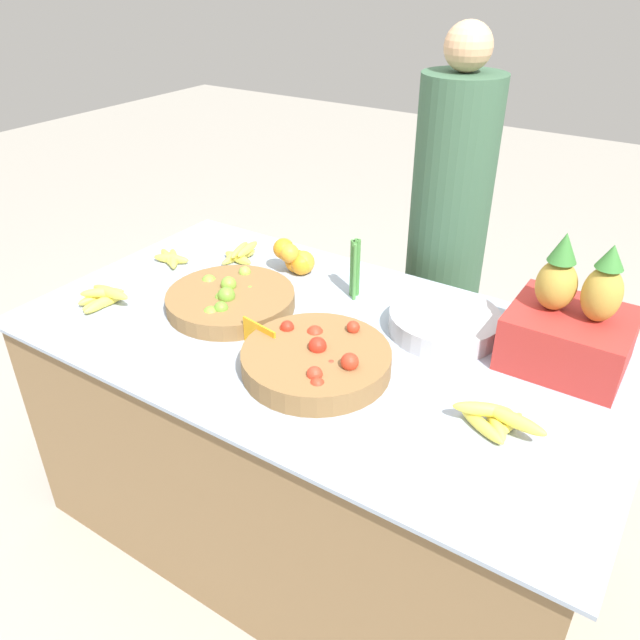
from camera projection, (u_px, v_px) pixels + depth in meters
name	position (u px, v px, depth m)	size (l,w,h in m)	color
ground_plane	(320.00, 521.00, 2.25)	(12.00, 12.00, 0.00)	#A39E93
market_table	(320.00, 437.00, 2.04)	(1.78, 1.00, 0.80)	olive
lime_bowl	(230.00, 300.00, 1.96)	(0.40, 0.40, 0.09)	olive
tomato_basket	(317.00, 360.00, 1.66)	(0.40, 0.40, 0.10)	olive
orange_pile	(296.00, 259.00, 2.16)	(0.14, 0.11, 0.12)	orange
metal_bowl	(444.00, 322.00, 1.83)	(0.33, 0.33, 0.06)	#B7B7BF
price_sign	(260.00, 337.00, 1.75)	(0.13, 0.03, 0.08)	orange
produce_crate	(570.00, 327.00, 1.65)	(0.31, 0.28, 0.37)	#B22D28
veg_bundle	(355.00, 269.00, 1.99)	(0.04, 0.05, 0.19)	#428438
banana_bunch_middle_left	(104.00, 297.00, 1.98)	(0.16, 0.17, 0.06)	#EFDB4C
banana_bunch_front_right	(497.00, 420.00, 1.46)	(0.23, 0.15, 0.06)	#EFDB4C
banana_bunch_middle_right	(171.00, 258.00, 2.25)	(0.17, 0.13, 0.03)	#EFDB4C
banana_bunch_back_center	(240.00, 254.00, 2.26)	(0.14, 0.18, 0.05)	#EFDB4C
vendor_person	(444.00, 266.00, 2.36)	(0.28, 0.28, 1.59)	#385B42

